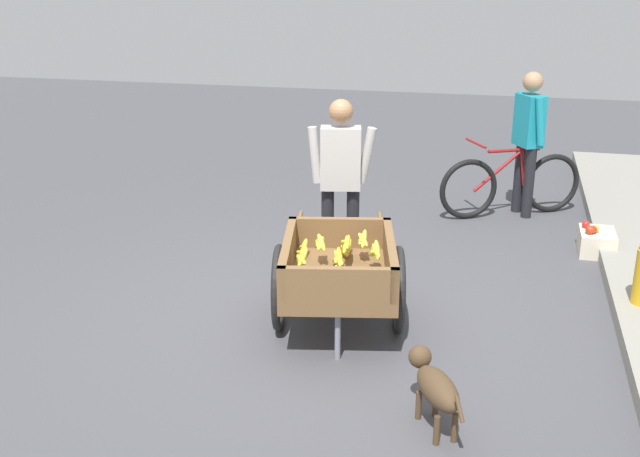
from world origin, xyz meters
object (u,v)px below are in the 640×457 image
at_px(apple_crate, 596,241).
at_px(fruit_cart, 338,273).
at_px(vendor_person, 341,172).
at_px(bicycle, 511,184).
at_px(cyclist_person, 528,132).
at_px(dog, 435,385).

bearing_deg(apple_crate, fruit_cart, -42.88).
xyz_separation_m(fruit_cart, vendor_person, (-1.11, -0.25, 0.46)).
height_order(vendor_person, bicycle, vendor_person).
bearing_deg(vendor_person, bicycle, 145.10).
bearing_deg(bicycle, apple_crate, 39.31).
distance_m(fruit_cart, apple_crate, 2.94).
distance_m(cyclist_person, dog, 4.39).
bearing_deg(apple_crate, bicycle, -140.69).
bearing_deg(apple_crate, dog, -19.64).
bearing_deg(cyclist_person, vendor_person, -36.37).
xyz_separation_m(dog, apple_crate, (-3.24, 1.16, -0.15)).
distance_m(fruit_cart, vendor_person, 1.23).
bearing_deg(dog, fruit_cart, -142.74).
distance_m(bicycle, dog, 4.26).
height_order(fruit_cart, apple_crate, fruit_cart).
bearing_deg(fruit_cart, dog, 37.26).
bearing_deg(bicycle, fruit_cart, -20.34).
xyz_separation_m(fruit_cart, dog, (1.10, 0.83, -0.17)).
height_order(fruit_cart, bicycle, bicycle).
height_order(bicycle, cyclist_person, cyclist_person).
xyz_separation_m(fruit_cart, apple_crate, (-2.14, 1.99, -0.32)).
bearing_deg(dog, bicycle, 175.51).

